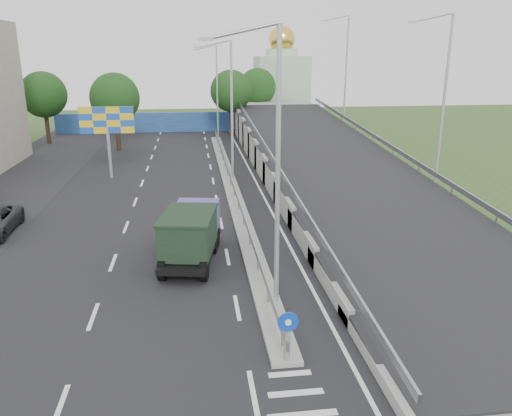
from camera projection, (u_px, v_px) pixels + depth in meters
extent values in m
plane|color=#2D4C1E|center=(302.00, 413.00, 13.39)|extent=(160.00, 160.00, 0.00)
cube|color=black|center=(189.00, 205.00, 31.98)|extent=(26.00, 90.00, 0.04)
cube|color=gray|center=(231.00, 186.00, 36.11)|extent=(1.00, 44.00, 0.20)
cube|color=gray|center=(396.00, 151.00, 36.94)|extent=(0.10, 50.00, 0.32)
cube|color=gray|center=(269.00, 155.00, 35.78)|extent=(0.10, 50.00, 0.32)
cube|color=gray|center=(231.00, 177.00, 35.92)|extent=(0.08, 44.00, 0.32)
cylinder|color=gray|center=(231.00, 181.00, 35.99)|extent=(0.09, 0.09, 0.60)
cylinder|color=black|center=(287.00, 342.00, 15.24)|extent=(0.20, 0.20, 1.20)
cylinder|color=#0C3FBF|center=(288.00, 322.00, 14.94)|extent=(0.64, 0.05, 0.64)
cylinder|color=white|center=(288.00, 322.00, 14.91)|extent=(0.20, 0.03, 0.20)
cylinder|color=#B2B5B7|center=(278.00, 174.00, 17.58)|extent=(0.18, 0.18, 10.00)
cylinder|color=#B2B5B7|center=(243.00, 31.00, 16.03)|extent=(2.57, 0.12, 0.66)
cube|color=#B2B5B7|center=(206.00, 39.00, 15.96)|extent=(0.50, 0.18, 0.12)
cylinder|color=#B2B5B7|center=(232.00, 112.00, 36.54)|extent=(0.18, 0.18, 10.00)
cylinder|color=#B2B5B7|center=(214.00, 44.00, 34.99)|extent=(2.57, 0.12, 0.66)
cube|color=#B2B5B7|center=(197.00, 47.00, 34.92)|extent=(0.50, 0.18, 0.12)
cylinder|color=#B2B5B7|center=(217.00, 92.00, 55.50)|extent=(0.18, 0.18, 10.00)
cylinder|color=#B2B5B7|center=(205.00, 48.00, 53.95)|extent=(2.57, 0.12, 0.66)
cube|color=#B2B5B7|center=(194.00, 50.00, 53.88)|extent=(0.50, 0.18, 0.12)
cube|color=navy|center=(181.00, 122.00, 61.84)|extent=(30.00, 0.50, 2.40)
cube|color=#B2CCAD|center=(281.00, 90.00, 70.15)|extent=(7.00, 7.00, 9.00)
cylinder|color=#B2CCAD|center=(282.00, 52.00, 68.68)|extent=(4.40, 4.40, 1.00)
sphere|color=gold|center=(282.00, 39.00, 68.18)|extent=(3.60, 3.60, 3.60)
cone|color=gold|center=(282.00, 24.00, 67.59)|extent=(0.30, 0.30, 1.20)
cylinder|color=#B2B5B7|center=(110.00, 153.00, 38.25)|extent=(0.24, 0.24, 4.00)
cube|color=yellow|center=(107.00, 120.00, 37.51)|extent=(4.00, 0.20, 2.00)
cylinder|color=black|center=(118.00, 131.00, 49.50)|extent=(0.44, 0.44, 4.00)
sphere|color=#0E3412|center=(115.00, 98.00, 48.56)|extent=(4.80, 4.80, 4.80)
cylinder|color=black|center=(231.00, 119.00, 58.54)|extent=(0.44, 0.44, 4.00)
sphere|color=#0E3412|center=(231.00, 91.00, 57.60)|extent=(4.80, 4.80, 4.80)
cylinder|color=black|center=(47.00, 125.00, 53.27)|extent=(0.44, 0.44, 4.00)
sphere|color=#0E3412|center=(43.00, 95.00, 52.32)|extent=(4.80, 4.80, 4.80)
cylinder|color=black|center=(257.00, 112.00, 65.66)|extent=(0.44, 0.44, 4.00)
sphere|color=#0E3412|center=(257.00, 87.00, 64.72)|extent=(4.80, 4.80, 4.80)
cylinder|color=black|center=(180.00, 237.00, 24.93)|extent=(0.48, 1.02, 0.98)
cylinder|color=black|center=(216.00, 238.00, 24.85)|extent=(0.48, 1.02, 0.98)
cylinder|color=black|center=(177.00, 243.00, 24.16)|extent=(0.48, 1.02, 0.98)
cylinder|color=black|center=(214.00, 243.00, 24.09)|extent=(0.48, 1.02, 0.98)
cylinder|color=black|center=(163.00, 269.00, 21.19)|extent=(0.48, 1.02, 0.98)
cylinder|color=black|center=(204.00, 270.00, 21.11)|extent=(0.48, 1.02, 0.98)
cube|color=black|center=(192.00, 249.00, 23.07)|extent=(2.97, 5.80, 0.27)
cube|color=navy|center=(198.00, 216.00, 24.80)|extent=(2.26, 1.76, 1.51)
cube|color=black|center=(200.00, 205.00, 25.34)|extent=(1.68, 0.34, 0.62)
cube|color=black|center=(201.00, 229.00, 25.80)|extent=(2.04, 0.48, 0.45)
cube|color=black|center=(189.00, 233.00, 22.27)|extent=(2.69, 3.70, 1.60)
cube|color=black|center=(188.00, 215.00, 22.02)|extent=(2.79, 3.81, 0.11)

